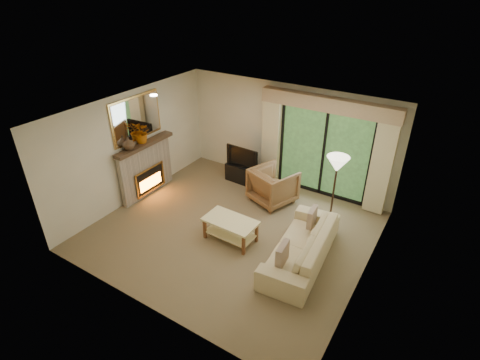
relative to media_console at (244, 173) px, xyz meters
The scene contains 22 objects.
floor 2.16m from the media_console, 65.04° to the right, with size 5.50×5.50×0.00m, color #786546.
ceiling 3.20m from the media_console, 65.04° to the right, with size 5.50×5.50×0.00m, color white.
wall_back 1.50m from the media_console, 31.21° to the left, with size 5.00×5.00×0.00m, color beige.
wall_front 4.66m from the media_console, 78.47° to the right, with size 5.00×5.00×0.00m, color beige.
wall_left 2.89m from the media_console, 133.37° to the right, with size 5.00×5.00×0.00m, color beige.
wall_right 4.28m from the media_console, 28.06° to the right, with size 5.00×5.00×0.00m, color beige.
fireplace 2.50m from the media_console, 134.54° to the right, with size 0.24×1.70×1.37m, color gray, non-canonical shape.
mirror 3.04m from the media_console, 135.92° to the right, with size 0.07×1.45×1.02m, color #D7A452, non-canonical shape.
sliding_door 2.15m from the media_console, 14.69° to the left, with size 2.26×0.10×2.16m, color black, non-canonical shape.
curtain_left 1.18m from the media_console, 34.97° to the left, with size 0.45×0.18×2.35m, color beige.
curtain_right 3.42m from the media_console, ahead, with size 0.45×0.18×2.35m, color beige.
cornice 2.86m from the media_console, 12.13° to the left, with size 3.20×0.24×0.32m, color tan.
media_console is the anchor object (origin of this frame).
tv 0.50m from the media_console, 116.57° to the right, with size 0.93×0.12×0.54m, color black.
armchair 1.19m from the media_console, 22.65° to the right, with size 0.92×0.95×0.86m, color brown.
sofa 3.24m from the media_console, 39.02° to the right, with size 2.32×0.91×0.68m, color tan.
pillow_near 3.66m from the media_console, 48.00° to the right, with size 0.11×0.42×0.42m, color #523426.
pillow_far 2.81m from the media_console, 29.33° to the right, with size 0.10×0.39×0.39m, color #523426.
coffee_table 2.47m from the media_console, 64.97° to the right, with size 1.09×0.60×0.49m, color #F4DB96, non-canonical shape.
floor_lamp 2.78m from the media_console, 15.55° to the right, with size 0.45×0.45×1.69m, color white, non-canonical shape.
vase 3.05m from the media_console, 127.98° to the right, with size 0.28×0.28×0.29m, color #3E2C1D.
branches 2.81m from the media_console, 134.06° to the right, with size 0.46×0.40×0.51m, color #984B08.
Camera 1 is at (3.57, -5.41, 4.91)m, focal length 28.00 mm.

